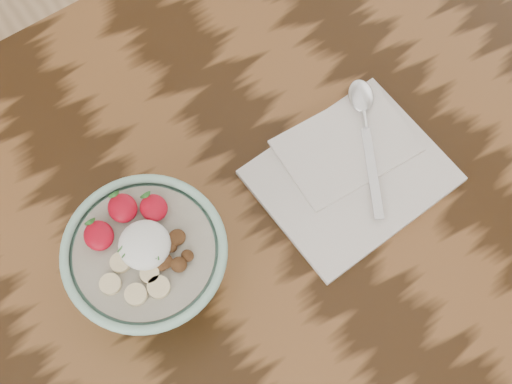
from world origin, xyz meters
TOP-DOWN VIEW (x-y plane):
  - table at (0.00, 0.00)cm, footprint 160.00×90.00cm
  - breakfast_bowl at (0.85, 2.77)cm, footprint 18.67×18.67cm
  - napkin at (29.36, 0.75)cm, footprint 24.41×20.14cm
  - spoon at (35.20, 5.79)cm, footprint 12.00×18.79cm

SIDE VIEW (x-z plane):
  - table at x=0.00cm, z-range 28.20..103.20cm
  - napkin at x=29.36cm, z-range 74.88..76.33cm
  - spoon at x=35.20cm, z-range 76.36..77.42cm
  - breakfast_bowl at x=0.85cm, z-range 75.00..87.79cm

